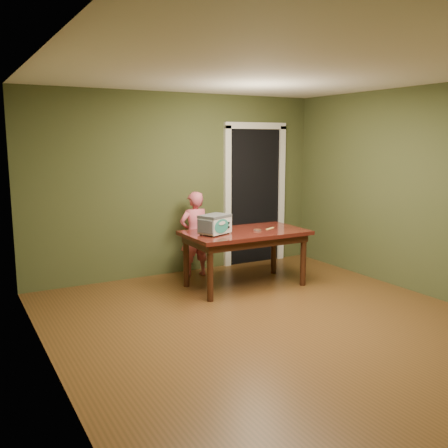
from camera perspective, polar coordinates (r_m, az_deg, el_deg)
floor at (r=5.40m, az=6.08°, el=-11.49°), size 5.00×5.00×0.00m
room_shell at (r=5.05m, az=6.43°, el=6.90°), size 4.52×5.02×2.61m
doorway at (r=8.13m, az=2.39°, el=3.38°), size 1.10×0.66×2.25m
dining_table at (r=6.60m, az=2.43°, el=-1.65°), size 1.61×0.92×0.75m
toy_oven at (r=6.34m, az=-1.05°, el=0.04°), size 0.47×0.40×0.25m
baking_pan at (r=6.60m, az=3.85°, el=-0.68°), size 0.10×0.10×0.02m
spatula at (r=6.77m, az=5.29°, el=-0.51°), size 0.17×0.10×0.01m
child at (r=7.12m, az=-3.39°, el=-1.16°), size 0.45×0.30×1.22m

